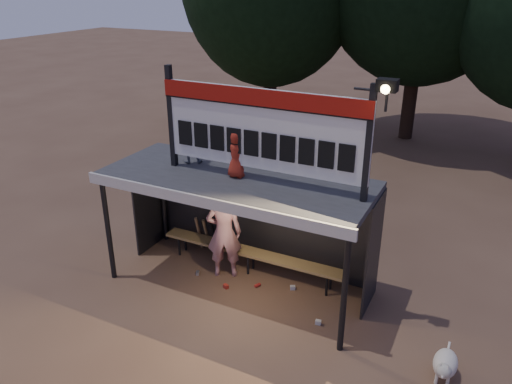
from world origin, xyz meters
TOP-DOWN VIEW (x-y plane):
  - ground at (0.00, 0.00)m, footprint 80.00×80.00m
  - player at (-0.42, 0.21)m, footprint 0.84×0.72m
  - child_a at (-1.17, 0.28)m, footprint 0.57×0.55m
  - child_b at (0.01, 0.00)m, footprint 0.42×0.27m
  - dugout_shelter at (0.00, 0.24)m, footprint 5.10×2.08m
  - scoreboard_assembly at (0.56, -0.01)m, footprint 4.10×0.27m
  - bench at (0.00, 0.55)m, footprint 4.00×0.35m
  - dog at (4.02, -0.84)m, footprint 0.36×0.81m
  - bats at (-1.23, 0.82)m, footprint 0.47×0.32m
  - litter at (0.46, -0.07)m, footprint 2.89×0.88m

SIDE VIEW (x-z plane):
  - ground at x=0.00m, z-range 0.00..0.00m
  - litter at x=0.46m, z-range 0.00..0.08m
  - dog at x=4.02m, z-range 0.03..0.53m
  - bats at x=-1.23m, z-range 0.01..0.85m
  - bench at x=0.00m, z-range 0.19..0.67m
  - player at x=-0.42m, z-range 0.00..1.94m
  - dugout_shelter at x=0.00m, z-range 0.69..3.01m
  - child_b at x=0.01m, z-range 2.32..3.18m
  - child_a at x=-1.17m, z-range 2.32..3.25m
  - scoreboard_assembly at x=0.56m, z-range 2.33..4.32m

